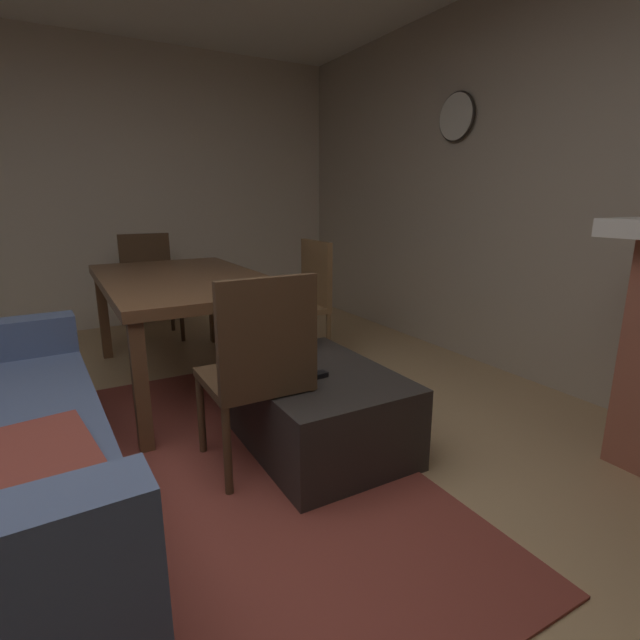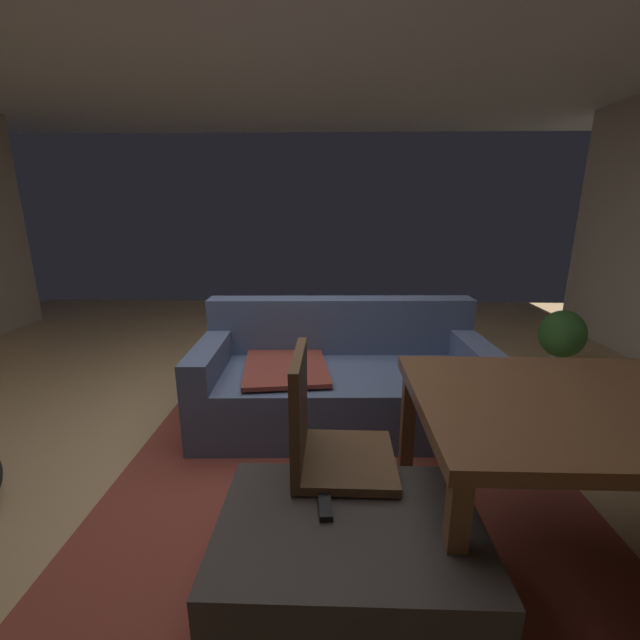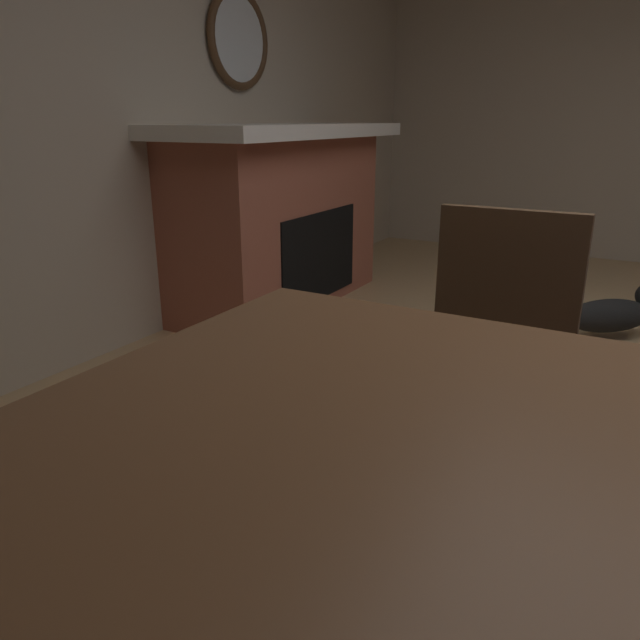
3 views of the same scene
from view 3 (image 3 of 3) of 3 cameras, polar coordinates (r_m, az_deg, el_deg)
The scene contains 9 objects.
wall_back_fireplace_side at distance 3.35m, azimuth -20.49°, elevation 19.76°, with size 7.73×0.12×2.64m, color #B7A893.
area_rug at distance 2.02m, azimuth 25.09°, elevation -19.21°, with size 2.60×2.00×0.01m, color brown.
fireplace at distance 3.97m, azimuth -3.66°, elevation 9.74°, with size 1.88×0.76×1.15m.
round_wall_mirror at distance 4.11m, azimuth -7.67°, elevation 24.78°, with size 0.59×0.05×0.59m.
ottoman_coffee_table at distance 2.04m, azimuth 5.20°, elevation -10.34°, with size 0.98×0.67×0.40m, color #2D2826.
tv_remote at distance 2.01m, azimuth 8.25°, elevation -4.28°, with size 0.05×0.16×0.02m, color black.
dining_table at distance 0.78m, azimuth -9.10°, elevation -22.88°, with size 1.80×1.00×0.74m.
dining_chair_west at distance 1.90m, azimuth 16.00°, elevation -2.58°, with size 0.44×0.44×0.93m.
small_dog at distance 3.73m, azimuth 26.01°, elevation 0.60°, with size 0.47×0.51×0.27m.
Camera 3 is at (2.21, -0.37, 1.19)m, focal length 33.88 mm.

